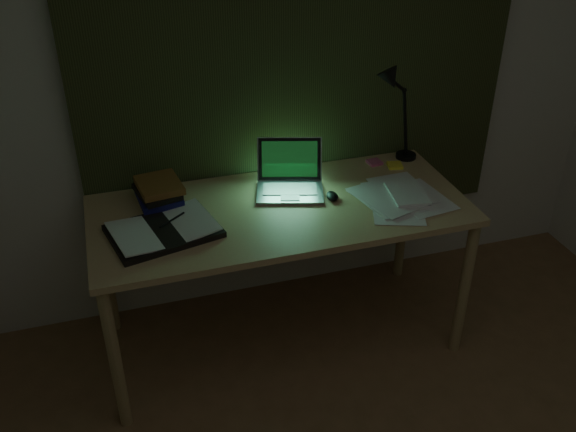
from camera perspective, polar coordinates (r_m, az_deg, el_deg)
name	(u,v)px	position (r m, az deg, el deg)	size (l,w,h in m)	color
wall_back	(299,76)	(3.24, 0.95, 12.33)	(3.50, 0.00, 2.50)	silver
curtain	(302,38)	(3.15, 1.22, 15.55)	(2.20, 0.06, 2.00)	#2B3018
desk	(281,276)	(3.19, -0.63, -5.40)	(1.75, 0.76, 0.80)	tan
laptop	(290,173)	(3.02, 0.17, 3.85)	(0.32, 0.36, 0.23)	#A4A4A9
open_textbook	(163,230)	(2.82, -11.01, -1.22)	(0.45, 0.32, 0.04)	silver
book_stack	(159,193)	(3.02, -11.44, 2.01)	(0.19, 0.22, 0.12)	silver
loose_papers	(395,194)	(3.10, 9.46, 1.96)	(0.37, 0.40, 0.02)	silver
mouse	(332,196)	(3.03, 3.95, 1.77)	(0.05, 0.09, 0.03)	black
sticky_yellow	(395,165)	(3.37, 9.47, 4.47)	(0.07, 0.07, 0.02)	yellow
sticky_pink	(374,162)	(3.39, 7.69, 4.76)	(0.07, 0.07, 0.01)	#D65383
desk_lamp	(411,107)	(3.37, 10.88, 9.51)	(0.38, 0.30, 0.58)	black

